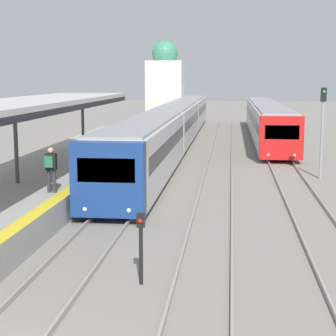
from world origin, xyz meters
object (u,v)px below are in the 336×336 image
Objects in this scene: train_near at (175,123)px; signal_post_near at (141,240)px; person_on_platform at (51,166)px; signal_mast_far at (323,121)px; train_far at (267,119)px.

signal_post_near is at bearing -85.99° from train_near.
train_near is at bearing 84.67° from person_on_platform.
person_on_platform is 0.36× the size of signal_mast_far.
signal_mast_far is (1.59, -19.59, 1.29)m from train_far.
train_near is at bearing -142.68° from train_far.
signal_post_near is 0.40× the size of signal_mast_far.
train_near is 1.63× the size of train_far.
person_on_platform is 7.59m from signal_post_near.
signal_post_near is (4.31, -6.19, -0.83)m from person_on_platform.
train_near is 29.97m from signal_post_near.
signal_mast_far is (6.80, 15.87, 1.81)m from signal_post_near.
person_on_platform reaches higher than signal_post_near.
train_near is at bearing 122.41° from signal_mast_far.
signal_mast_far is at bearing 41.04° from person_on_platform.
train_far is at bearing 94.65° from signal_mast_far.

